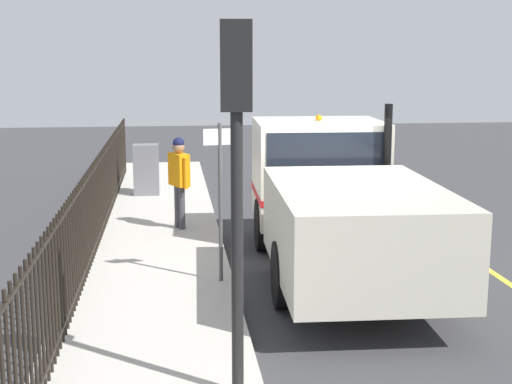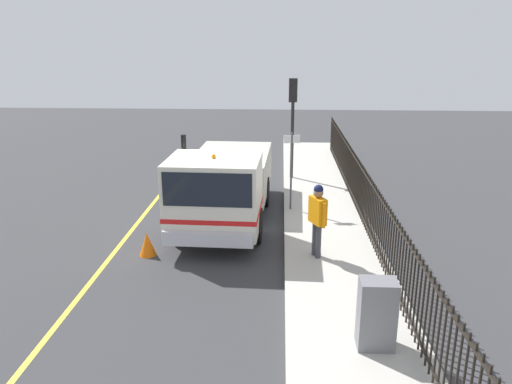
{
  "view_description": "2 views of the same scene",
  "coord_description": "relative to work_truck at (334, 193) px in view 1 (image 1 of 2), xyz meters",
  "views": [
    {
      "loc": [
        2.65,
        11.65,
        3.56
      ],
      "look_at": [
        1.02,
        -2.08,
        0.94
      ],
      "focal_mm": 50.99,
      "sensor_mm": 36.0,
      "label": 1
    },
    {
      "loc": [
        1.6,
        -13.59,
        5.19
      ],
      "look_at": [
        1.0,
        -1.91,
        1.61
      ],
      "focal_mm": 34.78,
      "sensor_mm": 36.0,
      "label": 2
    }
  ],
  "objects": [
    {
      "name": "traffic_light_near",
      "position": [
        2.05,
        4.76,
        1.52
      ],
      "size": [
        0.32,
        0.24,
        3.71
      ],
      "rotation": [
        0.0,
        0.0,
        3.05
      ],
      "color": "black",
      "rests_on": "sidewalk_slab"
    },
    {
      "name": "street_sign",
      "position": [
        1.96,
        1.01,
        0.38
      ],
      "size": [
        0.5,
        0.11,
        2.4
      ],
      "color": "#4C4C4C",
      "rests_on": "sidewalk_slab"
    },
    {
      "name": "lane_marking",
      "position": [
        -2.59,
        -0.03,
        -1.29
      ],
      "size": [
        0.12,
        20.84,
        0.01
      ],
      "primitive_type": "cube",
      "color": "yellow",
      "rests_on": "ground"
    },
    {
      "name": "ground_plane",
      "position": [
        0.03,
        -0.03,
        -1.29
      ],
      "size": [
        50.94,
        50.94,
        0.0
      ],
      "primitive_type": "plane",
      "color": "#38383A",
      "rests_on": "ground"
    },
    {
      "name": "worker_standing",
      "position": [
        2.52,
        -2.5,
        -0.01
      ],
      "size": [
        0.43,
        0.6,
        1.81
      ],
      "rotation": [
        0.0,
        0.0,
        2.02
      ],
      "color": "orange",
      "rests_on": "sidewalk_slab"
    },
    {
      "name": "utility_cabinet",
      "position": [
        3.28,
        -6.16,
        -0.5
      ],
      "size": [
        0.62,
        0.45,
        1.24
      ],
      "primitive_type": "cube",
      "color": "slate",
      "rests_on": "sidewalk_slab"
    },
    {
      "name": "traffic_cone",
      "position": [
        -1.68,
        -2.27,
        -0.99
      ],
      "size": [
        0.42,
        0.42,
        0.6
      ],
      "primitive_type": "cone",
      "color": "orange",
      "rests_on": "ground"
    },
    {
      "name": "iron_fence",
      "position": [
        4.01,
        -0.03,
        -0.33
      ],
      "size": [
        0.04,
        19.72,
        1.57
      ],
      "color": "black",
      "rests_on": "sidewalk_slab"
    },
    {
      "name": "sidewalk_slab",
      "position": [
        3.01,
        -0.03,
        -1.2
      ],
      "size": [
        2.49,
        23.15,
        0.17
      ],
      "primitive_type": "cube",
      "color": "#B7B2A8",
      "rests_on": "ground"
    },
    {
      "name": "work_truck",
      "position": [
        0.0,
        0.0,
        0.0
      ],
      "size": [
        2.55,
        6.55,
        2.74
      ],
      "rotation": [
        0.0,
        0.0,
        3.11
      ],
      "color": "silver",
      "rests_on": "ground"
    }
  ]
}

